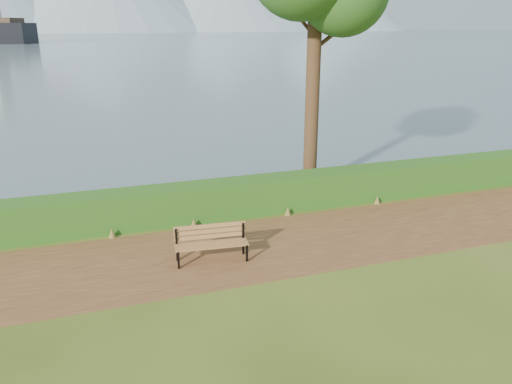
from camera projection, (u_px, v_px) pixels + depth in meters
name	position (u px, v px, depth m)	size (l,w,h in m)	color
ground	(258.00, 253.00, 11.77)	(140.00, 140.00, 0.00)	#3D4F16
path	(254.00, 248.00, 12.04)	(40.00, 3.40, 0.01)	brown
hedge	(228.00, 199.00, 13.94)	(32.00, 0.85, 1.00)	#1B4E16
water	(85.00, 35.00, 244.84)	(700.00, 510.00, 0.00)	#445B6E
bench	(211.00, 241.00, 11.29)	(1.68, 0.65, 0.82)	black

